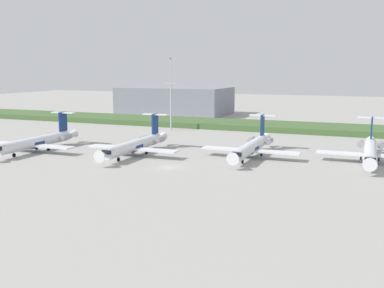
# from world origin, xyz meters

# --- Properties ---
(ground_plane) EXTENTS (500.00, 500.00, 0.00)m
(ground_plane) POSITION_xyz_m (0.00, 30.00, 0.00)
(ground_plane) COLOR #9E9B96
(grass_berm) EXTENTS (320.00, 20.00, 1.91)m
(grass_berm) POSITION_xyz_m (0.00, 69.15, 0.95)
(grass_berm) COLOR #426033
(grass_berm) RESTS_ON ground
(regional_jet_nearest) EXTENTS (22.81, 31.00, 9.00)m
(regional_jet_nearest) POSITION_xyz_m (-38.52, 4.86, 2.54)
(regional_jet_nearest) COLOR silver
(regional_jet_nearest) RESTS_ON ground
(regional_jet_second) EXTENTS (22.81, 31.00, 9.00)m
(regional_jet_second) POSITION_xyz_m (-13.19, 9.71, 2.54)
(regional_jet_second) COLOR silver
(regional_jet_second) RESTS_ON ground
(regional_jet_third) EXTENTS (22.81, 31.00, 9.00)m
(regional_jet_third) POSITION_xyz_m (13.22, 17.73, 2.54)
(regional_jet_third) COLOR silver
(regional_jet_third) RESTS_ON ground
(regional_jet_fourth) EXTENTS (22.81, 31.00, 9.00)m
(regional_jet_fourth) POSITION_xyz_m (39.02, 21.98, 2.54)
(regional_jet_fourth) COLOR silver
(regional_jet_fourth) RESTS_ON ground
(antenna_mast) EXTENTS (4.40, 0.50, 24.13)m
(antenna_mast) POSITION_xyz_m (-23.79, 53.22, 10.00)
(antenna_mast) COLOR #B2B2B7
(antenna_mast) RESTS_ON ground
(distant_hangar) EXTENTS (48.10, 28.98, 12.26)m
(distant_hangar) POSITION_xyz_m (-44.94, 104.24, 6.13)
(distant_hangar) COLOR gray
(distant_hangar) RESTS_ON ground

